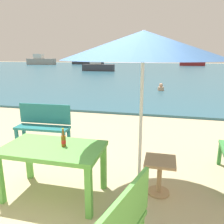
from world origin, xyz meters
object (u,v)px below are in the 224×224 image
object	(u,v)px
picnic_table_green	(53,154)
boat_cargo_ship	(192,63)
bench_teal_center	(43,123)
beer_bottle_amber	(63,140)
boat_barge	(98,67)
swimmer_person	(161,88)
patio_umbrella	(143,45)
boat_ferry	(87,60)
boat_tanker	(41,61)
side_table_wood	(160,172)

from	to	relation	value
picnic_table_green	boat_cargo_ship	distance (m)	41.86
bench_teal_center	boat_cargo_ship	bearing A→B (deg)	80.06
beer_bottle_amber	boat_barge	distance (m)	25.24
picnic_table_green	swimmer_person	distance (m)	10.12
patio_umbrella	boat_ferry	world-z (taller)	boat_ferry
boat_barge	swimmer_person	bearing A→B (deg)	-60.75
picnic_table_green	swimmer_person	size ratio (longest dim) A/B	3.41
boat_cargo_ship	boat_tanker	bearing A→B (deg)	-176.69
boat_barge	bench_teal_center	bearing A→B (deg)	-75.98
swimmer_person	boat_tanker	world-z (taller)	boat_tanker
picnic_table_green	boat_ferry	distance (m)	45.90
bench_teal_center	boat_barge	bearing A→B (deg)	104.02
beer_bottle_amber	boat_tanker	world-z (taller)	boat_tanker
bench_teal_center	swimmer_person	xyz separation A→B (m)	(2.33, 8.42, -0.30)
boat_ferry	side_table_wood	bearing A→B (deg)	-69.19
picnic_table_green	patio_umbrella	distance (m)	1.91
side_table_wood	boat_tanker	size ratio (longest dim) A/B	0.09
boat_cargo_ship	boat_barge	distance (m)	21.29
side_table_wood	boat_barge	bearing A→B (deg)	109.00
bench_teal_center	boat_ferry	size ratio (longest dim) A/B	0.19
beer_bottle_amber	bench_teal_center	bearing A→B (deg)	128.28
boat_tanker	beer_bottle_amber	bearing A→B (deg)	-59.05
boat_ferry	boat_barge	bearing A→B (deg)	-66.98
beer_bottle_amber	boat_ferry	xyz separation A→B (m)	(-15.03, 43.37, 0.08)
boat_ferry	patio_umbrella	bearing A→B (deg)	-69.56
patio_umbrella	boat_barge	bearing A→B (deg)	108.32
picnic_table_green	beer_bottle_amber	bearing A→B (deg)	18.15
patio_umbrella	boat_tanker	distance (m)	46.61
beer_bottle_amber	boat_cargo_ship	world-z (taller)	boat_cargo_ship
side_table_wood	boat_cargo_ship	xyz separation A→B (m)	(4.41, 41.05, 0.30)
picnic_table_green	beer_bottle_amber	size ratio (longest dim) A/B	5.28
picnic_table_green	boat_barge	bearing A→B (deg)	105.54
beer_bottle_amber	boat_barge	xyz separation A→B (m)	(-6.91, 24.27, -0.27)
boat_ferry	boat_tanker	distance (m)	9.51
boat_ferry	bench_teal_center	bearing A→B (deg)	-71.75
picnic_table_green	side_table_wood	xyz separation A→B (m)	(1.47, 0.39, -0.30)
bench_teal_center	boat_cargo_ship	size ratio (longest dim) A/B	0.28
patio_umbrella	boat_cargo_ship	distance (m)	41.42
boat_ferry	boat_cargo_ship	bearing A→B (deg)	-5.44
bench_teal_center	boat_cargo_ship	world-z (taller)	boat_cargo_ship
beer_bottle_amber	patio_umbrella	size ratio (longest dim) A/B	0.12
side_table_wood	picnic_table_green	bearing A→B (deg)	-165.12
patio_umbrella	swimmer_person	size ratio (longest dim) A/B	5.61
side_table_wood	boat_tanker	world-z (taller)	boat_tanker
bench_teal_center	boat_cargo_ship	xyz separation A→B (m)	(6.98, 39.82, 0.11)
picnic_table_green	boat_ferry	bearing A→B (deg)	108.92
beer_bottle_amber	boat_ferry	distance (m)	45.90
picnic_table_green	patio_umbrella	size ratio (longest dim) A/B	0.61
swimmer_person	boat_cargo_ship	size ratio (longest dim) A/B	0.09
bench_teal_center	boat_tanker	world-z (taller)	boat_tanker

